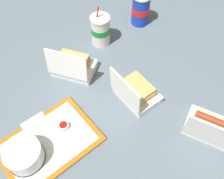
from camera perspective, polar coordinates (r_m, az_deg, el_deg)
ground_plane at (r=1.10m, az=-1.16°, el=-2.50°), size 3.20×3.20×0.00m
food_tray at (r=1.03m, az=-14.20°, el=-11.83°), size 0.42×0.33×0.01m
cake_container at (r=0.99m, az=-19.44°, el=-13.96°), size 0.14×0.14×0.08m
ketchup_cup at (r=1.02m, az=-11.00°, el=-8.18°), size 0.04×0.04×0.02m
napkin_stack at (r=1.06m, az=-16.78°, el=-8.13°), size 0.12×0.12×0.00m
plastic_fork at (r=1.00m, az=-8.58°, el=-11.87°), size 0.11×0.02×0.00m
clamshell_hotdog_center at (r=1.06m, az=21.54°, el=-7.99°), size 0.23×0.24×0.17m
clamshell_sandwich_right at (r=1.07m, az=5.59°, el=-0.54°), size 0.18×0.21×0.18m
clamshell_sandwich_front at (r=1.17m, az=-8.84°, el=5.46°), size 0.23×0.23×0.17m
soda_cup_center at (r=1.28m, az=-2.65°, el=13.43°), size 0.10×0.10×0.22m
soda_cup_right at (r=1.40m, az=6.56°, el=17.74°), size 0.10×0.10×0.23m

